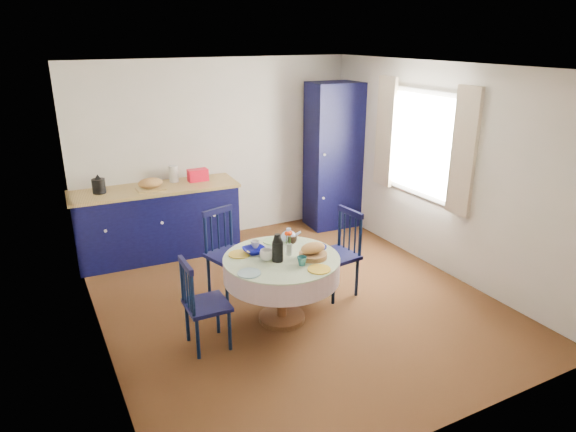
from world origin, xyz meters
name	(u,v)px	position (x,y,z in m)	size (l,w,h in m)	color
floor	(294,300)	(0.00, 0.00, 0.00)	(4.50, 4.50, 0.00)	black
ceiling	(295,67)	(0.00, 0.00, 2.50)	(4.50, 4.50, 0.00)	white
wall_back	(218,151)	(0.00, 2.25, 1.25)	(4.00, 0.02, 2.50)	silver
wall_left	(90,224)	(-2.00, 0.00, 1.25)	(0.02, 4.50, 2.50)	silver
wall_right	(441,170)	(2.00, 0.00, 1.25)	(0.02, 4.50, 2.50)	silver
window	(423,143)	(1.95, 0.30, 1.52)	(0.10, 1.74, 1.45)	white
kitchen_counter	(158,221)	(-1.00, 1.91, 0.48)	(2.14, 0.77, 1.18)	black
pantry_cabinet	(334,156)	(1.66, 1.85, 1.07)	(0.79, 0.59, 2.15)	black
dining_table	(282,268)	(-0.30, -0.30, 0.58)	(1.16, 1.16, 0.98)	#562F18
chair_left	(203,303)	(-1.17, -0.40, 0.46)	(0.39, 0.41, 0.90)	black
chair_far	(227,252)	(-0.57, 0.52, 0.49)	(0.53, 0.52, 0.98)	black
chair_right	(339,252)	(0.53, -0.07, 0.49)	(0.46, 0.48, 0.97)	black
mug_a	(267,255)	(-0.46, -0.29, 0.76)	(0.14, 0.14, 0.11)	silver
mug_b	(302,261)	(-0.22, -0.56, 0.75)	(0.09, 0.09, 0.09)	#236565
mug_c	(292,239)	(-0.05, -0.03, 0.75)	(0.12, 0.12, 0.09)	black
mug_d	(255,245)	(-0.45, 0.01, 0.75)	(0.09, 0.09, 0.09)	silver
cobalt_bowl	(254,250)	(-0.50, -0.08, 0.73)	(0.23, 0.23, 0.06)	#0B0D7B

